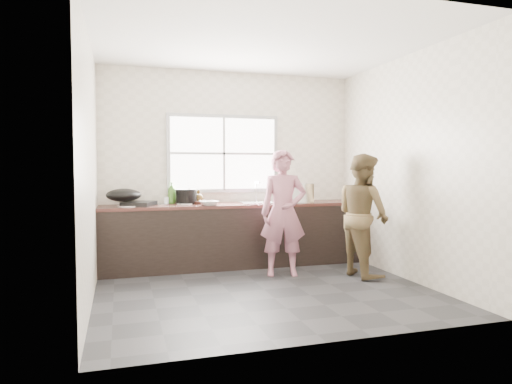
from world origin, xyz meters
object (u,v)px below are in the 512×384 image
object	(u,v)px
burner	(139,204)
wok	(124,195)
bowl_mince	(209,203)
bowl_held	(284,201)
black_pot	(186,197)
plate_food	(185,204)
person_side	(363,215)
cutting_board	(200,202)
woman	(283,217)
bowl_crabs	(281,201)
dish_rack	(299,193)
bottle_brown_short	(199,197)
pot_lid_right	(161,204)
bottle_green	(172,193)
bottle_brown_tall	(189,197)
pot_lid_left	(128,206)
glass_jar	(166,201)

from	to	relation	value
burner	wok	xyz separation A→B (m)	(-0.19, -0.03, 0.12)
bowl_mince	bowl_held	size ratio (longest dim) A/B	1.40
black_pot	plate_food	distance (m)	0.14
person_side	cutting_board	size ratio (longest dim) A/B	3.95
woman	bowl_crabs	distance (m)	0.72
wok	dish_rack	size ratio (longest dim) A/B	1.22
bowl_held	black_pot	xyz separation A→B (m)	(-1.34, 0.16, 0.07)
black_pot	bowl_held	bearing A→B (deg)	-7.00
burner	cutting_board	bearing A→B (deg)	11.02
bottle_brown_short	pot_lid_right	xyz separation A→B (m)	(-0.51, -0.03, -0.08)
woman	dish_rack	distance (m)	0.80
bottle_green	burner	size ratio (longest dim) A/B	0.80
bowl_crabs	bottle_brown_short	size ratio (longest dim) A/B	1.02
bottle_green	bottle_brown_tall	world-z (taller)	bottle_green
cutting_board	bowl_mince	world-z (taller)	bowl_mince
woman	plate_food	world-z (taller)	woman
black_pot	bowl_crabs	bearing A→B (deg)	-6.01
plate_food	dish_rack	distance (m)	1.60
bowl_crabs	black_pot	size ratio (longest dim) A/B	0.63
pot_lid_left	glass_jar	bearing A→B (deg)	26.05
woman	bowl_mince	distance (m)	0.99
bowl_held	pot_lid_right	xyz separation A→B (m)	(-1.68, 0.18, -0.02)
woman	burner	distance (m)	1.87
wok	bottle_brown_tall	bearing A→B (deg)	5.90
black_pot	bottle_brown_short	xyz separation A→B (m)	(0.17, 0.04, -0.01)
cutting_board	pot_lid_left	bearing A→B (deg)	-166.82
pot_lid_right	bottle_brown_tall	bearing A→B (deg)	-6.81
bowl_crabs	bottle_green	bearing A→B (deg)	170.16
person_side	plate_food	size ratio (longest dim) A/B	7.53
woman	pot_lid_right	distance (m)	1.66
bottle_brown_short	plate_food	bearing A→B (deg)	-146.55
bowl_held	black_pot	world-z (taller)	black_pot
person_side	bowl_mince	xyz separation A→B (m)	(-1.79, 0.79, 0.13)
bottle_brown_tall	bottle_brown_short	distance (m)	0.16
black_pot	pot_lid_left	bearing A→B (deg)	-168.24
black_pot	cutting_board	bearing A→B (deg)	18.51
bowl_held	plate_food	size ratio (longest dim) A/B	0.86
bottle_green	bowl_crabs	bearing A→B (deg)	-9.84
person_side	bottle_brown_tall	bearing A→B (deg)	55.30
cutting_board	pot_lid_left	world-z (taller)	cutting_board
bottle_brown_tall	pot_lid_right	bearing A→B (deg)	173.19
burner	pot_lid_right	size ratio (longest dim) A/B	1.46
bowl_crabs	bottle_green	distance (m)	1.52
bottle_brown_tall	black_pot	bearing A→B (deg)	134.87
woman	person_side	distance (m)	0.99
plate_food	bottle_brown_short	distance (m)	0.26
black_pot	bottle_green	xyz separation A→B (m)	(-0.18, 0.12, 0.05)
person_side	bottle_green	bearing A→B (deg)	54.50
bottle_brown_tall	dish_rack	size ratio (longest dim) A/B	0.56
bottle_brown_short	wok	world-z (taller)	wok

